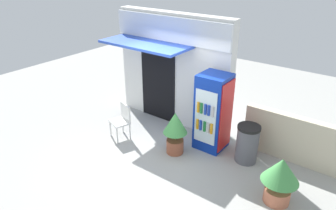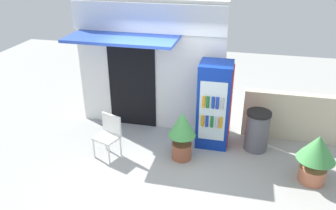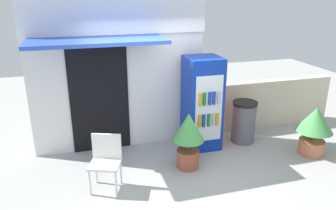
# 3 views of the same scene
# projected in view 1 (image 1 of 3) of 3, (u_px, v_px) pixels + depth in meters

# --- Properties ---
(ground) EXTENTS (16.00, 16.00, 0.00)m
(ground) POSITION_uv_depth(u_px,v_px,m) (153.00, 154.00, 7.14)
(ground) COLOR #A3A39E
(storefront_building) EXTENTS (3.29, 1.27, 2.89)m
(storefront_building) POSITION_uv_depth(u_px,v_px,m) (172.00, 67.00, 8.00)
(storefront_building) COLOR silver
(storefront_building) RESTS_ON ground
(drink_cooler) EXTENTS (0.67, 0.71, 1.80)m
(drink_cooler) POSITION_uv_depth(u_px,v_px,m) (213.00, 112.00, 7.05)
(drink_cooler) COLOR #0C2D9E
(drink_cooler) RESTS_ON ground
(plastic_chair) EXTENTS (0.57, 0.53, 0.87)m
(plastic_chair) POSITION_uv_depth(u_px,v_px,m) (122.00, 119.00, 7.60)
(plastic_chair) COLOR silver
(plastic_chair) RESTS_ON ground
(potted_plant_near_shop) EXTENTS (0.54, 0.54, 1.02)m
(potted_plant_near_shop) POSITION_uv_depth(u_px,v_px,m) (175.00, 129.00, 6.94)
(potted_plant_near_shop) COLOR #995138
(potted_plant_near_shop) RESTS_ON ground
(potted_plant_curbside) EXTENTS (0.67, 0.67, 0.93)m
(potted_plant_curbside) POSITION_uv_depth(u_px,v_px,m) (280.00, 176.00, 5.52)
(potted_plant_curbside) COLOR #BC6B4C
(potted_plant_curbside) RESTS_ON ground
(trash_bin) EXTENTS (0.50, 0.50, 0.86)m
(trash_bin) POSITION_uv_depth(u_px,v_px,m) (247.00, 144.00, 6.73)
(trash_bin) COLOR #595960
(trash_bin) RESTS_ON ground
(stone_boundary_wall) EXTENTS (2.79, 0.20, 1.06)m
(stone_boundary_wall) POSITION_uv_depth(u_px,v_px,m) (308.00, 143.00, 6.55)
(stone_boundary_wall) COLOR beige
(stone_boundary_wall) RESTS_ON ground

